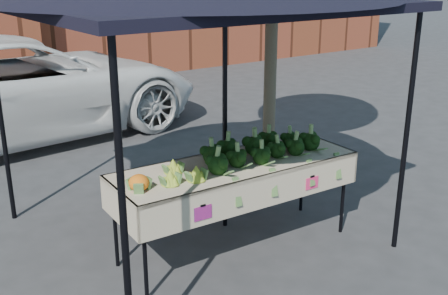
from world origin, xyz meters
TOP-DOWN VIEW (x-y plane):
  - ground at (0.00, 0.00)m, footprint 90.00×90.00m
  - table at (0.18, -0.08)m, footprint 2.44×0.93m
  - canopy at (0.03, 0.46)m, footprint 3.16×3.16m
  - broccoli_heap at (0.45, -0.06)m, footprint 1.35×0.55m
  - romanesco_cluster at (-0.49, -0.10)m, footprint 0.41×0.45m
  - cauliflower_pair at (-0.87, -0.13)m, footprint 0.18×0.18m
  - street_tree at (1.66, 1.17)m, footprint 2.30×2.30m

SIDE VIEW (x-z plane):
  - ground at x=0.00m, z-range 0.00..0.00m
  - table at x=0.18m, z-range 0.00..0.90m
  - cauliflower_pair at x=-0.87m, z-range 0.90..1.06m
  - romanesco_cluster at x=-0.49m, z-range 0.90..1.08m
  - broccoli_heap at x=0.45m, z-range 0.90..1.13m
  - canopy at x=0.03m, z-range 0.00..2.74m
  - street_tree at x=1.66m, z-range 0.00..4.53m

